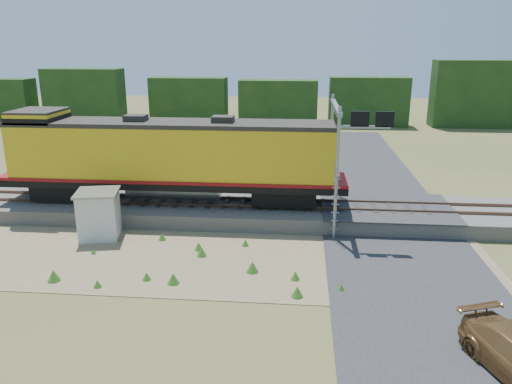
# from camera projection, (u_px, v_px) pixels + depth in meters

# --- Properties ---
(ground) EXTENTS (140.00, 140.00, 0.00)m
(ground) POSITION_uv_depth(u_px,v_px,m) (246.00, 263.00, 22.11)
(ground) COLOR #475123
(ground) RESTS_ON ground
(ballast) EXTENTS (70.00, 5.00, 0.80)m
(ballast) POSITION_uv_depth(u_px,v_px,m) (258.00, 211.00, 27.72)
(ballast) COLOR slate
(ballast) RESTS_ON ground
(rails) EXTENTS (70.00, 1.54, 0.16)m
(rails) POSITION_uv_depth(u_px,v_px,m) (258.00, 203.00, 27.58)
(rails) COLOR brown
(rails) RESTS_ON ballast
(dirt_shoulder) EXTENTS (26.00, 8.00, 0.03)m
(dirt_shoulder) POSITION_uv_depth(u_px,v_px,m) (204.00, 256.00, 22.76)
(dirt_shoulder) COLOR #8C7754
(dirt_shoulder) RESTS_ON ground
(road) EXTENTS (7.00, 66.00, 0.86)m
(road) POSITION_uv_depth(u_px,v_px,m) (404.00, 260.00, 22.18)
(road) COLOR #38383A
(road) RESTS_ON ground
(tree_line_north) EXTENTS (130.00, 3.00, 6.50)m
(tree_line_north) POSITION_uv_depth(u_px,v_px,m) (282.00, 99.00, 57.46)
(tree_line_north) COLOR #183714
(tree_line_north) RESTS_ON ground
(weed_clumps) EXTENTS (15.00, 6.20, 0.56)m
(weed_clumps) POSITION_uv_depth(u_px,v_px,m) (170.00, 259.00, 22.52)
(weed_clumps) COLOR #376E1F
(weed_clumps) RESTS_ON ground
(locomotive) EXTENTS (18.99, 2.90, 4.90)m
(locomotive) POSITION_uv_depth(u_px,v_px,m) (167.00, 157.00, 27.30)
(locomotive) COLOR black
(locomotive) RESTS_ON rails
(shed) EXTENTS (2.39, 2.39, 2.40)m
(shed) POSITION_uv_depth(u_px,v_px,m) (99.00, 214.00, 24.73)
(shed) COLOR silver
(shed) RESTS_ON ground
(signal_gantry) EXTENTS (2.60, 6.20, 6.56)m
(signal_gantry) POSITION_uv_depth(u_px,v_px,m) (342.00, 133.00, 25.41)
(signal_gantry) COLOR gray
(signal_gantry) RESTS_ON ground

